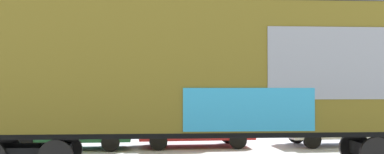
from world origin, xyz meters
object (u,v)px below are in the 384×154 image
flagpole (63,15)px  parked_car_green (69,126)px  parked_car_red (194,125)px  parked_car_white (337,123)px  freight_car (217,71)px

flagpole → parked_car_green: 10.25m
parked_car_green → parked_car_red: bearing=0.9°
parked_car_green → parked_car_white: 10.18m
flagpole → parked_car_white: flagpole is taller
freight_car → parked_car_red: (-0.02, 4.72, -1.93)m
flagpole → parked_car_green: size_ratio=2.19×
parked_car_green → parked_car_white: bearing=-1.1°
freight_car → parked_car_green: 6.81m
freight_car → parked_car_red: bearing=90.2°
flagpole → parked_car_red: flagpole is taller
parked_car_red → parked_car_white: 5.59m
parked_car_green → parked_car_white: size_ratio=1.04×
parked_car_red → flagpole: bearing=124.8°
freight_car → parked_car_white: 7.36m
parked_car_green → freight_car: bearing=-45.2°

